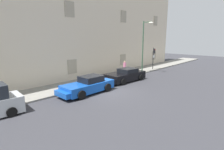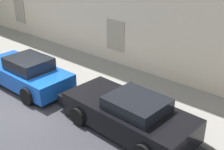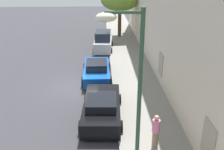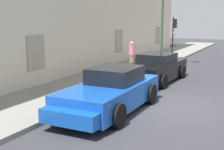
# 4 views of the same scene
# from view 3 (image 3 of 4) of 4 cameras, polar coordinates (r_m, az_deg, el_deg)

# --- Properties ---
(ground_plane) EXTENTS (80.00, 80.00, 0.00)m
(ground_plane) POSITION_cam_3_polar(r_m,az_deg,el_deg) (18.15, -7.12, -2.60)
(ground_plane) COLOR #333338
(sidewalk) EXTENTS (60.00, 3.30, 0.14)m
(sidewalk) POSITION_cam_3_polar(r_m,az_deg,el_deg) (18.21, 5.32, -2.19)
(sidewalk) COLOR gray
(sidewalk) RESTS_ON ground
(sportscar_red_lead) EXTENTS (4.94, 2.09, 1.42)m
(sportscar_red_lead) POSITION_cam_3_polar(r_m,az_deg,el_deg) (19.31, -3.36, 1.15)
(sportscar_red_lead) COLOR #144CB2
(sportscar_red_lead) RESTS_ON ground
(sportscar_yellow_flank) EXTENTS (5.13, 2.33, 1.34)m
(sportscar_yellow_flank) POSITION_cam_3_polar(r_m,az_deg,el_deg) (14.43, -2.20, -6.79)
(sportscar_yellow_flank) COLOR black
(sportscar_yellow_flank) RESTS_ON ground
(hatchback_parked) EXTENTS (3.99, 2.04, 1.90)m
(hatchback_parked) POSITION_cam_3_polar(r_m,az_deg,el_deg) (25.87, -1.93, 7.26)
(hatchback_parked) COLOR #B2B7BC
(hatchback_parked) RESTS_ON ground
(tree_near_kerb) EXTENTS (4.32, 4.32, 5.42)m
(tree_near_kerb) POSITION_cam_3_polar(r_m,az_deg,el_deg) (30.40, 1.72, 16.15)
(tree_near_kerb) COLOR #473323
(tree_near_kerb) RESTS_ON sidewalk
(street_lamp) EXTENTS (0.44, 1.42, 6.49)m
(street_lamp) POSITION_cam_3_polar(r_m,az_deg,el_deg) (8.07, 3.49, -0.20)
(street_lamp) COLOR #2D5138
(street_lamp) RESTS_ON sidewalk
(pedestrian_admiring) EXTENTS (0.45, 0.45, 1.58)m
(pedestrian_admiring) POSITION_cam_3_polar(r_m,az_deg,el_deg) (11.98, 9.56, -11.91)
(pedestrian_admiring) COLOR #8C7259
(pedestrian_admiring) RESTS_ON sidewalk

